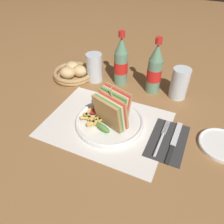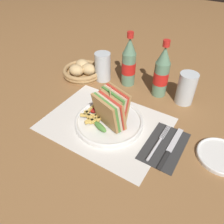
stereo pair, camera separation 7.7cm
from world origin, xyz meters
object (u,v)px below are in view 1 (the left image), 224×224
at_px(glass_near, 179,85).
at_px(bread_basket, 73,73).
at_px(plate_main, 110,122).
at_px(coke_bottle_near, 121,62).
at_px(side_saucer, 221,145).
at_px(knife, 174,142).
at_px(coke_bottle_far, 155,70).
at_px(glass_far, 95,69).
at_px(club_sandwich, 112,110).
at_px(fork, 161,141).

height_order(glass_near, bread_basket, glass_near).
distance_m(plate_main, glass_near, 0.33).
bearing_deg(coke_bottle_near, side_saucer, -26.07).
relative_size(knife, coke_bottle_far, 0.83).
bearing_deg(plate_main, glass_far, 127.71).
xyz_separation_m(knife, coke_bottle_near, (-0.30, 0.27, 0.09)).
distance_m(club_sandwich, bread_basket, 0.37).
bearing_deg(club_sandwich, bread_basket, 143.25).
distance_m(coke_bottle_near, bread_basket, 0.23).
distance_m(plate_main, club_sandwich, 0.06).
height_order(coke_bottle_near, bread_basket, coke_bottle_near).
bearing_deg(glass_far, glass_near, 4.23).
relative_size(knife, glass_near, 1.53).
height_order(knife, glass_near, glass_near).
bearing_deg(knife, fork, -159.86).
height_order(knife, coke_bottle_far, coke_bottle_far).
bearing_deg(glass_near, coke_bottle_near, 179.80).
bearing_deg(coke_bottle_far, glass_far, -174.66).
bearing_deg(coke_bottle_near, plate_main, -75.19).
xyz_separation_m(coke_bottle_far, glass_near, (0.11, 0.00, -0.05)).
bearing_deg(fork, glass_near, 91.70).
bearing_deg(coke_bottle_near, glass_far, -166.21).
bearing_deg(glass_near, plate_main, -124.41).
bearing_deg(club_sandwich, fork, -2.75).
distance_m(glass_near, side_saucer, 0.29).
distance_m(coke_bottle_far, glass_near, 0.12).
bearing_deg(coke_bottle_far, club_sandwich, -104.09).
height_order(club_sandwich, coke_bottle_far, coke_bottle_far).
relative_size(glass_near, side_saucer, 0.88).
bearing_deg(coke_bottle_far, knife, -60.07).
relative_size(plate_main, coke_bottle_far, 1.05).
xyz_separation_m(coke_bottle_near, bread_basket, (-0.22, -0.05, -0.08)).
bearing_deg(bread_basket, fork, -25.83).
xyz_separation_m(bread_basket, side_saucer, (0.66, -0.17, -0.02)).
xyz_separation_m(club_sandwich, knife, (0.22, 0.01, -0.07)).
bearing_deg(glass_near, side_saucer, -49.02).
bearing_deg(glass_near, club_sandwich, -122.54).
xyz_separation_m(glass_near, side_saucer, (0.19, -0.22, -0.05)).
distance_m(knife, side_saucer, 0.15).
relative_size(club_sandwich, fork, 0.85).
bearing_deg(knife, glass_far, 150.81).
bearing_deg(glass_far, fork, -34.06).
xyz_separation_m(plate_main, glass_near, (0.18, 0.27, 0.04)).
relative_size(coke_bottle_near, coke_bottle_far, 1.00).
distance_m(plate_main, bread_basket, 0.36).
height_order(club_sandwich, side_saucer, club_sandwich).
xyz_separation_m(knife, coke_bottle_far, (-0.15, 0.26, 0.09)).
height_order(coke_bottle_near, side_saucer, coke_bottle_near).
height_order(bread_basket, side_saucer, bread_basket).
height_order(plate_main, bread_basket, bread_basket).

